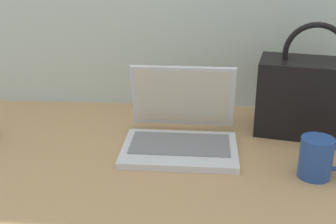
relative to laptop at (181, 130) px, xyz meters
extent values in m
cube|color=tan|center=(-0.06, -0.05, -0.06)|extent=(1.60, 0.76, 0.03)
cube|color=silver|center=(0.00, -0.05, -0.04)|extent=(0.31, 0.22, 0.02)
cube|color=slate|center=(0.00, -0.03, -0.03)|extent=(0.27, 0.14, 0.00)
cube|color=silver|center=(0.00, 0.09, 0.07)|extent=(0.30, 0.07, 0.20)
cube|color=beige|center=(0.00, 0.08, 0.07)|extent=(0.27, 0.05, 0.17)
cylinder|color=#26478C|center=(0.33, -0.15, 0.01)|extent=(0.08, 0.08, 0.10)
torus|color=#26478C|center=(0.38, -0.15, 0.01)|extent=(0.07, 0.01, 0.07)
cylinder|color=brown|center=(0.33, -0.15, 0.05)|extent=(0.07, 0.07, 0.00)
cube|color=black|center=(0.37, 0.12, 0.06)|extent=(0.33, 0.22, 0.22)
torus|color=black|center=(0.37, 0.12, 0.19)|extent=(0.18, 0.05, 0.18)
camera|label=1|loc=(0.04, -1.12, 0.49)|focal=47.16mm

